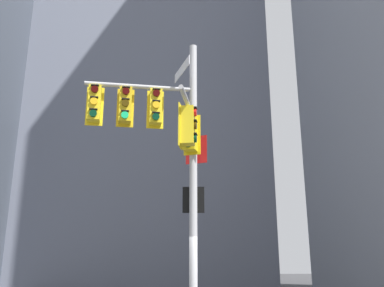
{
  "coord_description": "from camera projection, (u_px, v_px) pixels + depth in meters",
  "views": [
    {
      "loc": [
        -1.38,
        -11.1,
        1.85
      ],
      "look_at": [
        0.03,
        0.52,
        5.2
      ],
      "focal_mm": 38.97,
      "sensor_mm": 36.0,
      "label": 1
    }
  ],
  "objects": [
    {
      "name": "building_mid_block",
      "position": [
        146.0,
        121.0,
        37.79
      ],
      "size": [
        17.66,
        17.66,
        28.47
      ],
      "primitive_type": "cube",
      "color": "slate",
      "rests_on": "ground"
    },
    {
      "name": "signal_pole_assembly",
      "position": [
        166.0,
        138.0,
        11.36
      ],
      "size": [
        3.47,
        2.75,
        8.08
      ],
      "color": "#B2B2B5",
      "rests_on": "ground"
    }
  ]
}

